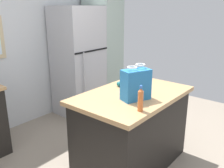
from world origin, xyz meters
name	(u,v)px	position (x,y,z in m)	size (l,w,h in m)	color
back_wall	(13,45)	(-0.01, 2.21, 1.29)	(5.00, 0.13, 2.57)	silver
kitchen_island	(132,129)	(0.22, 0.16, 0.46)	(1.36, 0.88, 0.91)	black
refrigerator	(79,62)	(0.94, 1.80, 0.93)	(0.76, 0.69, 1.86)	#B7B7BC
tall_cabinet	(103,47)	(1.59, 1.80, 1.10)	(0.50, 0.62, 2.20)	#9EB2A8
shopping_bag	(136,84)	(0.09, 0.03, 1.08)	(0.33, 0.26, 0.37)	#236BAD
small_box	(131,78)	(0.58, 0.43, 0.97)	(0.10, 0.10, 0.11)	#4775B7
bottle	(141,100)	(-0.14, -0.18, 1.02)	(0.05, 0.05, 0.25)	#C66633
ear_defenders	(125,85)	(0.36, 0.37, 0.93)	(0.20, 0.20, 0.06)	black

